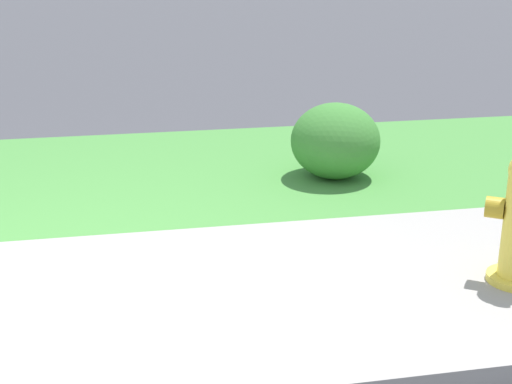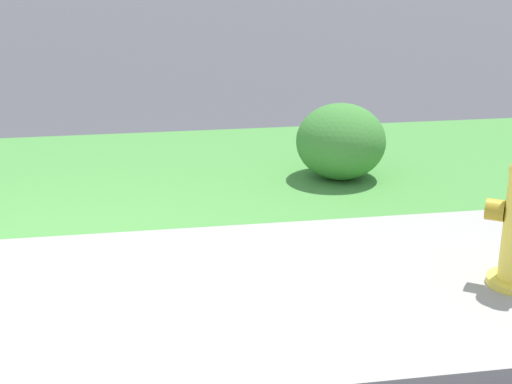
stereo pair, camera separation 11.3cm
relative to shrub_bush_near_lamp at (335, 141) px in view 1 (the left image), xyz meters
The scene contains 4 objects.
ground_plane 2.97m from the shrub_bush_near_lamp, 139.84° to the right, with size 120.00×120.00×0.00m, color #424247.
sidewalk_pavement 2.97m from the shrub_bush_near_lamp, 139.84° to the right, with size 18.00×1.93×0.01m, color #9E9993.
grass_verge 2.32m from the shrub_bush_near_lamp, 169.37° to the left, with size 18.00×2.73×0.01m, color #47893D.
shrub_bush_near_lamp is the anchor object (origin of this frame).
Camera 1 is at (0.55, -3.49, 1.80)m, focal length 50.00 mm.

